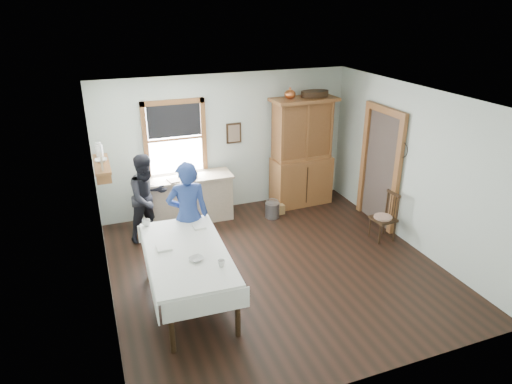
% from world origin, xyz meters
% --- Properties ---
extents(room, '(5.01, 5.01, 2.70)m').
position_xyz_m(room, '(0.00, 0.00, 1.35)').
color(room, black).
rests_on(room, ground).
extents(window, '(1.18, 0.07, 1.48)m').
position_xyz_m(window, '(-1.00, 2.46, 1.64)').
color(window, white).
rests_on(window, room).
extents(doorway, '(0.09, 1.14, 2.22)m').
position_xyz_m(doorway, '(2.46, 0.85, 1.16)').
color(doorway, '#453931').
rests_on(doorway, room).
extents(wall_shelf, '(0.24, 1.00, 0.44)m').
position_xyz_m(wall_shelf, '(-2.37, 1.54, 1.57)').
color(wall_shelf, brown).
rests_on(wall_shelf, room).
extents(framed_picture, '(0.30, 0.04, 0.40)m').
position_xyz_m(framed_picture, '(0.15, 2.46, 1.55)').
color(framed_picture, black).
rests_on(framed_picture, room).
extents(rug_beater, '(0.01, 0.27, 0.27)m').
position_xyz_m(rug_beater, '(2.45, 0.30, 1.72)').
color(rug_beater, black).
rests_on(rug_beater, room).
extents(work_counter, '(1.59, 0.64, 0.90)m').
position_xyz_m(work_counter, '(-0.83, 2.15, 0.45)').
color(work_counter, tan).
rests_on(work_counter, room).
extents(china_hutch, '(1.32, 0.66, 2.20)m').
position_xyz_m(china_hutch, '(1.48, 2.14, 1.10)').
color(china_hutch, brown).
rests_on(china_hutch, room).
extents(dining_table, '(1.18, 2.12, 0.83)m').
position_xyz_m(dining_table, '(-1.48, -0.41, 0.41)').
color(dining_table, white).
rests_on(dining_table, room).
extents(spindle_chair, '(0.43, 0.43, 0.88)m').
position_xyz_m(spindle_chair, '(2.14, 0.19, 0.44)').
color(spindle_chair, black).
rests_on(spindle_chair, room).
extents(pail, '(0.37, 0.37, 0.30)m').
position_xyz_m(pail, '(0.66, 1.70, 0.15)').
color(pail, gray).
rests_on(pail, room).
extents(wicker_basket, '(0.34, 0.25, 0.19)m').
position_xyz_m(wicker_basket, '(0.78, 1.82, 0.10)').
color(wicker_basket, '#A8814C').
rests_on(wicker_basket, room).
extents(woman_blue, '(0.64, 0.46, 1.63)m').
position_xyz_m(woman_blue, '(-1.24, 0.54, 0.82)').
color(woman_blue, navy).
rests_on(woman_blue, room).
extents(figure_dark, '(0.87, 0.79, 1.45)m').
position_xyz_m(figure_dark, '(-1.69, 1.70, 0.72)').
color(figure_dark, black).
rests_on(figure_dark, room).
extents(table_cup_a, '(0.14, 0.14, 0.10)m').
position_xyz_m(table_cup_a, '(-1.87, 0.54, 0.88)').
color(table_cup_a, silver).
rests_on(table_cup_a, dining_table).
extents(table_cup_b, '(0.11, 0.11, 0.09)m').
position_xyz_m(table_cup_b, '(-1.15, -0.94, 0.87)').
color(table_cup_b, silver).
rests_on(table_cup_b, dining_table).
extents(table_bowl, '(0.25, 0.25, 0.05)m').
position_xyz_m(table_bowl, '(-1.41, -0.70, 0.85)').
color(table_bowl, silver).
rests_on(table_bowl, dining_table).
extents(counter_book, '(0.19, 0.23, 0.02)m').
position_xyz_m(counter_book, '(-1.26, 2.00, 0.91)').
color(counter_book, '#7A6551').
rests_on(counter_book, work_counter).
extents(counter_bowl, '(0.22, 0.22, 0.06)m').
position_xyz_m(counter_bowl, '(-0.98, 2.18, 0.93)').
color(counter_bowl, silver).
rests_on(counter_bowl, work_counter).
extents(shelf_bowl, '(0.22, 0.22, 0.05)m').
position_xyz_m(shelf_bowl, '(-2.37, 1.55, 1.60)').
color(shelf_bowl, silver).
rests_on(shelf_bowl, wall_shelf).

